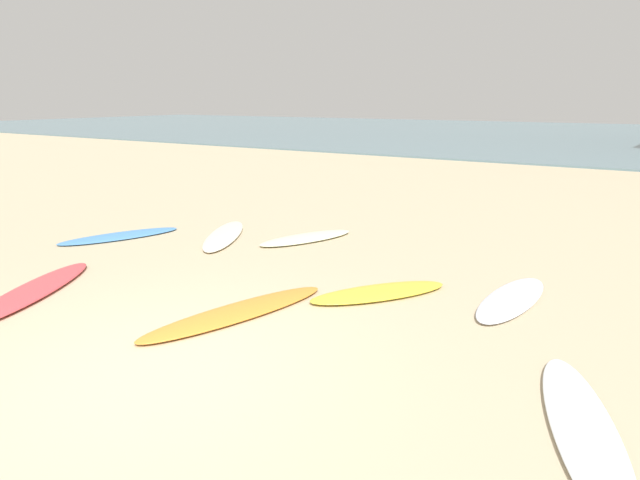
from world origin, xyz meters
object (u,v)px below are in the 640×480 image
at_px(surfboard_4, 379,292).
at_px(surfboard_7, 306,238).
at_px(surfboard_1, 224,235).
at_px(surfboard_0, 583,427).
at_px(surfboard_6, 120,236).
at_px(surfboard_3, 33,291).
at_px(surfboard_2, 237,312).
at_px(surfboard_5, 512,299).

distance_m(surfboard_4, surfboard_7, 2.94).
height_order(surfboard_1, surfboard_7, surfboard_7).
height_order(surfboard_0, surfboard_6, surfboard_0).
distance_m(surfboard_1, surfboard_7, 1.60).
bearing_deg(surfboard_6, surfboard_0, -167.27).
bearing_deg(surfboard_7, surfboard_6, 54.26).
distance_m(surfboard_1, surfboard_3, 3.54).
xyz_separation_m(surfboard_1, surfboard_2, (2.52, -2.65, -0.00)).
bearing_deg(surfboard_1, surfboard_0, -52.93).
relative_size(surfboard_2, surfboard_6, 1.16).
bearing_deg(surfboard_3, surfboard_7, -137.15).
height_order(surfboard_4, surfboard_7, same).
bearing_deg(surfboard_7, surfboard_4, 168.21).
bearing_deg(surfboard_7, surfboard_1, 50.44).
bearing_deg(surfboard_6, surfboard_1, -122.91).
bearing_deg(surfboard_2, surfboard_0, 14.45).
bearing_deg(surfboard_6, surfboard_3, 145.40).
xyz_separation_m(surfboard_5, surfboard_7, (-3.90, 1.14, 0.00)).
xyz_separation_m(surfboard_2, surfboard_5, (2.84, 2.15, 0.00)).
height_order(surfboard_0, surfboard_3, surfboard_3).
xyz_separation_m(surfboard_1, surfboard_7, (1.46, 0.65, 0.00)).
height_order(surfboard_2, surfboard_6, surfboard_2).
bearing_deg(surfboard_1, surfboard_3, -123.18).
xyz_separation_m(surfboard_0, surfboard_1, (-6.35, 2.98, 0.00)).
relative_size(surfboard_2, surfboard_3, 1.08).
xyz_separation_m(surfboard_3, surfboard_7, (1.80, 4.18, -0.00)).
bearing_deg(surfboard_1, surfboard_2, -74.17).
bearing_deg(surfboard_4, surfboard_5, -117.39).
distance_m(surfboard_2, surfboard_4, 1.93).
height_order(surfboard_2, surfboard_7, surfboard_7).
relative_size(surfboard_0, surfboard_4, 1.12).
distance_m(surfboard_0, surfboard_1, 7.01).
distance_m(surfboard_1, surfboard_2, 3.66).
distance_m(surfboard_2, surfboard_7, 3.46).
bearing_deg(surfboard_0, surfboard_3, -10.79).
distance_m(surfboard_1, surfboard_6, 2.01).
bearing_deg(surfboard_2, surfboard_6, 178.50).
relative_size(surfboard_3, surfboard_4, 1.20).
bearing_deg(surfboard_3, surfboard_4, -174.03).
xyz_separation_m(surfboard_2, surfboard_3, (-2.86, -0.88, 0.01)).
relative_size(surfboard_1, surfboard_3, 0.95).
distance_m(surfboard_0, surfboard_5, 2.67).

